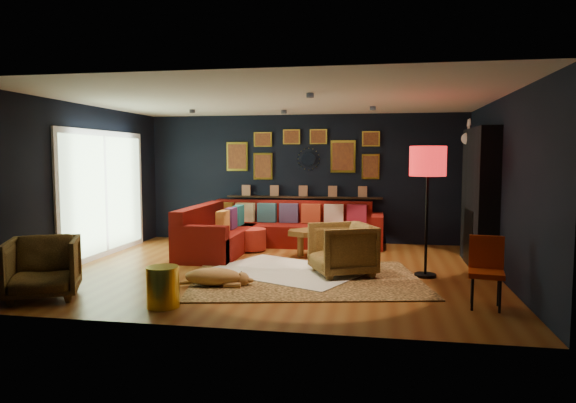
% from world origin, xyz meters
% --- Properties ---
extents(floor, '(6.50, 6.50, 0.00)m').
position_xyz_m(floor, '(0.00, 0.00, 0.00)').
color(floor, brown).
rests_on(floor, ground).
extents(room_walls, '(6.50, 6.50, 6.50)m').
position_xyz_m(room_walls, '(0.00, 0.00, 1.59)').
color(room_walls, black).
rests_on(room_walls, ground).
extents(sectional, '(3.41, 2.69, 0.86)m').
position_xyz_m(sectional, '(-0.61, 1.81, 0.32)').
color(sectional, '#66090A').
rests_on(sectional, ground).
extents(ledge, '(3.20, 0.12, 0.04)m').
position_xyz_m(ledge, '(0.00, 2.68, 0.92)').
color(ledge, black).
rests_on(ledge, room_walls).
extents(gallery_wall, '(3.15, 0.04, 1.02)m').
position_xyz_m(gallery_wall, '(-0.01, 2.72, 1.81)').
color(gallery_wall, gold).
rests_on(gallery_wall, room_walls).
extents(sunburst_mirror, '(0.47, 0.16, 0.47)m').
position_xyz_m(sunburst_mirror, '(0.10, 2.72, 1.70)').
color(sunburst_mirror, silver).
rests_on(sunburst_mirror, room_walls).
extents(fireplace, '(0.31, 1.60, 2.20)m').
position_xyz_m(fireplace, '(3.09, 0.90, 1.02)').
color(fireplace, black).
rests_on(fireplace, ground).
extents(deer_head, '(0.50, 0.28, 0.45)m').
position_xyz_m(deer_head, '(3.14, 1.40, 2.05)').
color(deer_head, white).
rests_on(deer_head, fireplace).
extents(sliding_door, '(0.06, 2.80, 2.20)m').
position_xyz_m(sliding_door, '(-3.22, 0.60, 1.10)').
color(sliding_door, white).
rests_on(sliding_door, ground).
extents(ceiling_spots, '(3.30, 2.50, 0.06)m').
position_xyz_m(ceiling_spots, '(-0.00, 0.80, 2.56)').
color(ceiling_spots, black).
rests_on(ceiling_spots, room_walls).
extents(shag_rug, '(2.62, 2.33, 0.03)m').
position_xyz_m(shag_rug, '(0.17, -0.11, 0.01)').
color(shag_rug, white).
rests_on(shag_rug, ground).
extents(leopard_rug, '(3.60, 2.89, 0.02)m').
position_xyz_m(leopard_rug, '(0.53, -0.56, 0.01)').
color(leopard_rug, tan).
rests_on(leopard_rug, ground).
extents(coffee_table, '(1.04, 0.91, 0.44)m').
position_xyz_m(coffee_table, '(0.36, 1.18, 0.38)').
color(coffee_table, brown).
rests_on(coffee_table, shag_rug).
extents(pouf, '(0.59, 0.59, 0.38)m').
position_xyz_m(pouf, '(-0.82, 1.50, 0.22)').
color(pouf, '#A3251B').
rests_on(pouf, shag_rug).
extents(armchair_left, '(1.06, 1.03, 0.83)m').
position_xyz_m(armchair_left, '(-2.55, -2.05, 0.41)').
color(armchair_left, '#AE7E35').
rests_on(armchair_left, ground).
extents(armchair_right, '(1.05, 1.08, 0.85)m').
position_xyz_m(armchair_right, '(1.00, -0.19, 0.43)').
color(armchair_right, '#AE7E35').
rests_on(armchair_right, ground).
extents(gold_stool, '(0.38, 0.38, 0.48)m').
position_xyz_m(gold_stool, '(-0.94, -2.15, 0.24)').
color(gold_stool, gold).
rests_on(gold_stool, ground).
extents(orange_chair, '(0.44, 0.44, 0.82)m').
position_xyz_m(orange_chair, '(2.76, -1.48, 0.48)').
color(orange_chair, black).
rests_on(orange_chair, ground).
extents(floor_lamp, '(0.52, 0.52, 1.90)m').
position_xyz_m(floor_lamp, '(2.21, -0.05, 1.61)').
color(floor_lamp, black).
rests_on(floor_lamp, ground).
extents(dog, '(1.10, 0.63, 0.33)m').
position_xyz_m(dog, '(-0.66, -1.15, 0.18)').
color(dog, '#C0814A').
rests_on(dog, leopard_rug).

